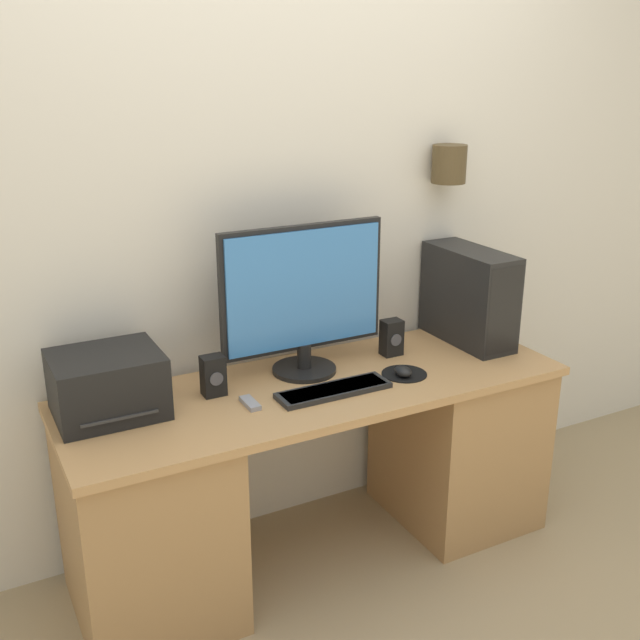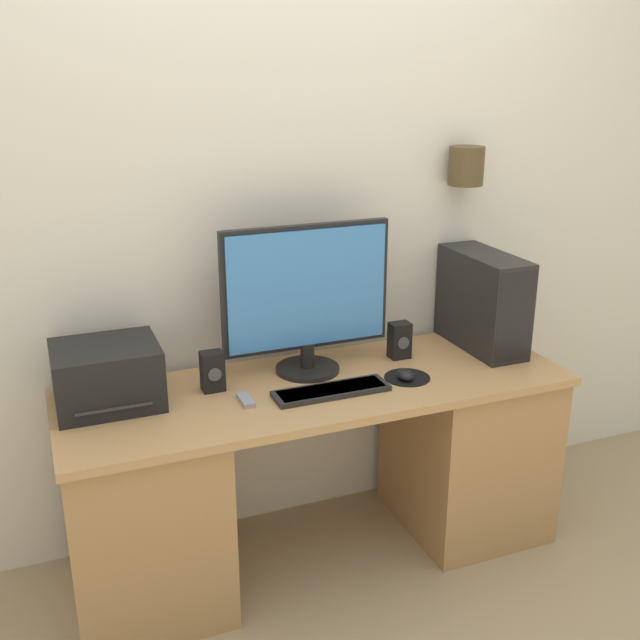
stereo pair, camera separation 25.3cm
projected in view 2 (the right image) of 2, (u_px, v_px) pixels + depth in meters
name	position (u px, v px, depth m)	size (l,w,h in m)	color
ground_plane	(350.00, 604.00, 2.57)	(12.00, 12.00, 0.00)	#9E8966
wall_back	(283.00, 182.00, 2.70)	(6.40, 0.19, 2.70)	silver
desk	(318.00, 469.00, 2.71)	(1.78, 0.60, 0.70)	tan
monitor	(307.00, 295.00, 2.62)	(0.61, 0.23, 0.54)	black
keyboard	(331.00, 391.00, 2.53)	(0.40, 0.12, 0.02)	black
mousepad	(407.00, 377.00, 2.65)	(0.16, 0.16, 0.00)	black
mouse	(405.00, 375.00, 2.62)	(0.06, 0.08, 0.04)	black
computer_tower	(483.00, 301.00, 2.89)	(0.17, 0.42, 0.37)	black
printer	(107.00, 375.00, 2.42)	(0.34, 0.29, 0.20)	black
speaker_left	(213.00, 371.00, 2.53)	(0.08, 0.06, 0.14)	black
speaker_right	(400.00, 340.00, 2.81)	(0.08, 0.06, 0.14)	black
remote_control	(246.00, 400.00, 2.46)	(0.04, 0.10, 0.02)	gray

